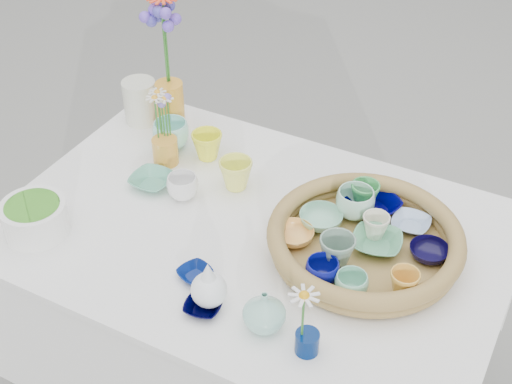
% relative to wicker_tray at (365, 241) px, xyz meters
% --- Properties ---
extents(wicker_tray, '(0.47, 0.47, 0.08)m').
position_rel_wicker_tray_xyz_m(wicker_tray, '(0.00, 0.00, 0.00)').
color(wicker_tray, olive).
rests_on(wicker_tray, display_table).
extents(tray_ceramic_0, '(0.17, 0.17, 0.03)m').
position_rel_wicker_tray_xyz_m(tray_ceramic_0, '(-0.03, 0.14, -0.00)').
color(tray_ceramic_0, '#000041').
rests_on(tray_ceramic_0, wicker_tray).
extents(tray_ceramic_1, '(0.12, 0.12, 0.03)m').
position_rel_wicker_tray_xyz_m(tray_ceramic_1, '(0.15, 0.04, -0.01)').
color(tray_ceramic_1, black).
rests_on(tray_ceramic_1, wicker_tray).
extents(tray_ceramic_2, '(0.08, 0.08, 0.06)m').
position_rel_wicker_tray_xyz_m(tray_ceramic_2, '(0.13, -0.10, 0.01)').
color(tray_ceramic_2, gold).
rests_on(tray_ceramic_2, wicker_tray).
extents(tray_ceramic_3, '(0.14, 0.14, 0.03)m').
position_rel_wicker_tray_xyz_m(tray_ceramic_3, '(0.03, 0.01, -0.01)').
color(tray_ceramic_3, '#5BA67B').
rests_on(tray_ceramic_3, wicker_tray).
extents(tray_ceramic_4, '(0.11, 0.11, 0.08)m').
position_rel_wicker_tray_xyz_m(tray_ceramic_4, '(-0.04, -0.09, 0.02)').
color(tray_ceramic_4, gray).
rests_on(tray_ceramic_4, wicker_tray).
extents(tray_ceramic_5, '(0.13, 0.13, 0.03)m').
position_rel_wicker_tray_xyz_m(tray_ceramic_5, '(-0.13, 0.03, -0.00)').
color(tray_ceramic_5, '#8CCEAF').
rests_on(tray_ceramic_5, wicker_tray).
extents(tray_ceramic_6, '(0.10, 0.10, 0.08)m').
position_rel_wicker_tray_xyz_m(tray_ceramic_6, '(-0.07, 0.10, 0.02)').
color(tray_ceramic_6, '#AAE2C7').
rests_on(tray_ceramic_6, wicker_tray).
extents(tray_ceramic_7, '(0.07, 0.07, 0.06)m').
position_rel_wicker_tray_xyz_m(tray_ceramic_7, '(0.01, 0.05, 0.01)').
color(tray_ceramic_7, silver).
rests_on(tray_ceramic_7, wicker_tray).
extents(tray_ceramic_8, '(0.10, 0.10, 0.02)m').
position_rel_wicker_tray_xyz_m(tray_ceramic_8, '(0.08, 0.12, -0.01)').
color(tray_ceramic_8, '#95AFD3').
rests_on(tray_ceramic_8, wicker_tray).
extents(tray_ceramic_9, '(0.08, 0.08, 0.06)m').
position_rel_wicker_tray_xyz_m(tray_ceramic_9, '(-0.04, -0.16, 0.01)').
color(tray_ceramic_9, navy).
rests_on(tray_ceramic_9, wicker_tray).
extents(tray_ceramic_10, '(0.13, 0.13, 0.03)m').
position_rel_wicker_tray_xyz_m(tray_ceramic_10, '(-0.16, -0.06, -0.00)').
color(tray_ceramic_10, '#FFB95A').
rests_on(tray_ceramic_10, wicker_tray).
extents(tray_ceramic_11, '(0.08, 0.08, 0.06)m').
position_rel_wicker_tray_xyz_m(tray_ceramic_11, '(0.03, -0.16, 0.01)').
color(tray_ceramic_11, '#7BC6A7').
rests_on(tray_ceramic_11, wicker_tray).
extents(tray_ceramic_12, '(0.10, 0.10, 0.07)m').
position_rel_wicker_tray_xyz_m(tray_ceramic_12, '(-0.06, 0.15, 0.01)').
color(tray_ceramic_12, '#42A654').
rests_on(tray_ceramic_12, wicker_tray).
extents(loose_ceramic_0, '(0.11, 0.11, 0.08)m').
position_rel_wicker_tray_xyz_m(loose_ceramic_0, '(-0.54, 0.16, 0.00)').
color(loose_ceramic_0, '#F5F830').
rests_on(loose_ceramic_0, display_table).
extents(loose_ceramic_1, '(0.12, 0.12, 0.08)m').
position_rel_wicker_tray_xyz_m(loose_ceramic_1, '(-0.40, 0.08, 0.00)').
color(loose_ceramic_1, '#F0F660').
rests_on(loose_ceramic_1, display_table).
extents(loose_ceramic_2, '(0.12, 0.12, 0.03)m').
position_rel_wicker_tray_xyz_m(loose_ceramic_2, '(-0.61, -0.02, -0.02)').
color(loose_ceramic_2, '#57A586').
rests_on(loose_ceramic_2, display_table).
extents(loose_ceramic_3, '(0.10, 0.10, 0.07)m').
position_rel_wicker_tray_xyz_m(loose_ceramic_3, '(-0.50, -0.02, -0.01)').
color(loose_ceramic_3, white).
rests_on(loose_ceramic_3, display_table).
extents(loose_ceramic_4, '(0.10, 0.10, 0.02)m').
position_rel_wicker_tray_xyz_m(loose_ceramic_4, '(-0.32, -0.26, -0.03)').
color(loose_ceramic_4, '#04175B').
rests_on(loose_ceramic_4, display_table).
extents(loose_ceramic_5, '(0.11, 0.11, 0.08)m').
position_rel_wicker_tray_xyz_m(loose_ceramic_5, '(-0.66, 0.16, 0.00)').
color(loose_ceramic_5, '#9AE9DD').
rests_on(loose_ceramic_5, display_table).
extents(loose_ceramic_6, '(0.10, 0.10, 0.02)m').
position_rel_wicker_tray_xyz_m(loose_ceramic_6, '(-0.25, -0.34, -0.03)').
color(loose_ceramic_6, black).
rests_on(loose_ceramic_6, display_table).
extents(fluted_bowl, '(0.19, 0.19, 0.08)m').
position_rel_wicker_tray_xyz_m(fluted_bowl, '(-0.75, -0.31, 0.00)').
color(fluted_bowl, white).
rests_on(fluted_bowl, display_table).
extents(bud_vase_paleblue, '(0.10, 0.10, 0.13)m').
position_rel_wicker_tray_xyz_m(bud_vase_paleblue, '(-0.25, -0.32, 0.02)').
color(bud_vase_paleblue, white).
rests_on(bud_vase_paleblue, display_table).
extents(bud_vase_seafoam, '(0.12, 0.12, 0.10)m').
position_rel_wicker_tray_xyz_m(bud_vase_seafoam, '(-0.11, -0.32, 0.01)').
color(bud_vase_seafoam, '#8FCEBB').
rests_on(bud_vase_seafoam, display_table).
extents(bud_vase_cobalt, '(0.06, 0.06, 0.05)m').
position_rel_wicker_tray_xyz_m(bud_vase_cobalt, '(0.00, -0.34, -0.01)').
color(bud_vase_cobalt, '#00194F').
rests_on(bud_vase_cobalt, display_table).
extents(single_daisy, '(0.08, 0.08, 0.13)m').
position_rel_wicker_tray_xyz_m(single_daisy, '(-0.01, -0.34, 0.07)').
color(single_daisy, white).
rests_on(single_daisy, bud_vase_cobalt).
extents(tall_vase_yellow, '(0.10, 0.10, 0.15)m').
position_rel_wicker_tray_xyz_m(tall_vase_yellow, '(-0.71, 0.25, 0.04)').
color(tall_vase_yellow, gold).
rests_on(tall_vase_yellow, display_table).
extents(gerbera, '(0.11, 0.11, 0.28)m').
position_rel_wicker_tray_xyz_m(gerbera, '(-0.72, 0.26, 0.24)').
color(gerbera, '#FF4924').
rests_on(gerbera, tall_vase_yellow).
extents(hydrangea, '(0.11, 0.11, 0.29)m').
position_rel_wicker_tray_xyz_m(hydrangea, '(-0.72, 0.25, 0.22)').
color(hydrangea, '#4540AA').
rests_on(hydrangea, tall_vase_yellow).
extents(white_pitcher, '(0.17, 0.15, 0.13)m').
position_rel_wicker_tray_xyz_m(white_pitcher, '(-0.82, 0.24, 0.03)').
color(white_pitcher, beige).
rests_on(white_pitcher, display_table).
extents(daisy_cup, '(0.08, 0.08, 0.08)m').
position_rel_wicker_tray_xyz_m(daisy_cup, '(-0.63, 0.09, 0.00)').
color(daisy_cup, gold).
rests_on(daisy_cup, display_table).
extents(daisy_posy, '(0.10, 0.10, 0.15)m').
position_rel_wicker_tray_xyz_m(daisy_posy, '(-0.64, 0.10, 0.11)').
color(daisy_posy, silver).
rests_on(daisy_posy, daisy_cup).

